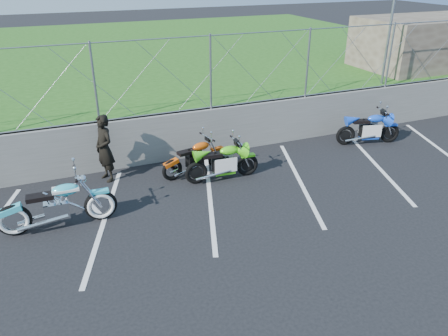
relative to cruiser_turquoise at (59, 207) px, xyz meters
name	(u,v)px	position (x,y,z in m)	size (l,w,h in m)	color
ground	(227,219)	(3.25, -1.05, -0.47)	(90.00, 90.00, 0.00)	black
retaining_wall	(177,136)	(3.25, 2.45, 0.18)	(30.00, 0.22, 1.30)	#63635E
grass_field	(115,64)	(3.25, 12.45, 0.18)	(30.00, 20.00, 1.30)	#1F4F15
stone_building	(426,42)	(13.75, 4.45, 1.73)	(5.00, 3.00, 1.80)	brown
chain_link_fence	(174,76)	(3.25, 2.45, 1.83)	(28.00, 0.03, 2.00)	gray
sign_pole	(389,37)	(10.45, 2.85, 2.33)	(0.08, 0.08, 3.00)	gray
parking_lines	(256,189)	(4.45, -0.05, -0.47)	(18.29, 4.31, 0.01)	silver
cruiser_turquoise	(59,207)	(0.00, 0.00, 0.00)	(2.36, 0.74, 1.17)	black
naked_orange	(196,159)	(3.39, 1.33, -0.07)	(1.87, 0.64, 0.94)	black
sportbike_green	(223,163)	(3.91, 0.74, -0.04)	(1.93, 0.69, 1.00)	black
sportbike_blue	(369,130)	(8.83, 1.29, -0.03)	(1.93, 0.73, 1.02)	black
person_standing	(105,148)	(1.22, 1.83, 0.37)	(0.61, 0.40, 1.69)	black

